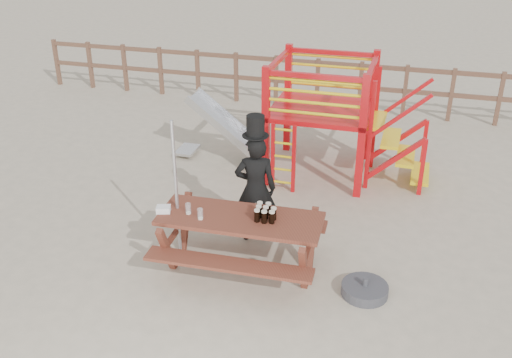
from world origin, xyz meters
name	(u,v)px	position (x,y,z in m)	size (l,w,h in m)	color
ground	(252,282)	(0.00, 0.00, 0.00)	(60.00, 60.00, 0.00)	#B7A88F
back_fence	(339,80)	(0.00, 7.00, 0.74)	(15.09, 0.09, 1.20)	brown
playground_fort	(317,115)	(0.12, 3.58, 1.07)	(4.71, 1.84, 2.10)	red
picnic_table	(240,237)	(-0.23, 0.23, 0.52)	(2.18, 1.55, 0.82)	brown
man_with_hat	(256,186)	(-0.27, 1.05, 0.86)	(0.67, 0.53, 1.91)	black
metal_pole	(177,194)	(-1.10, 0.22, 1.03)	(0.05, 0.05, 2.05)	#B2B2B7
parasol_base	(365,290)	(1.43, 0.15, 0.07)	(0.59, 0.59, 0.25)	#39393F
paper_bag	(163,209)	(-1.23, 0.07, 0.86)	(0.18, 0.14, 0.08)	white
stout_pints	(265,213)	(0.09, 0.27, 0.91)	(0.28, 0.29, 0.17)	black
empty_glasses	(194,212)	(-0.80, 0.07, 0.89)	(0.27, 0.16, 0.15)	silver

